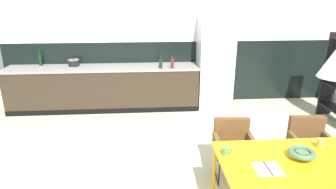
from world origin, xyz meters
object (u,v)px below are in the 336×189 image
(armchair_by_stool, at_px, (309,140))
(bottle_spice_small, at_px, (161,63))
(armchair_facing_counter, at_px, (233,141))
(open_book, at_px, (268,169))
(dining_table, at_px, (318,165))
(mug_glass_clear, at_px, (226,151))
(cooking_pot, at_px, (74,63))
(bottle_vinegar_dark, at_px, (172,63))
(refrigerator_column, at_px, (215,62))
(mug_white_ceramic, at_px, (321,143))
(bottle_oil_tall, at_px, (40,59))
(fruit_bowl, at_px, (302,153))

(armchair_by_stool, relative_size, bottle_spice_small, 2.94)
(armchair_facing_counter, relative_size, open_book, 3.03)
(armchair_by_stool, bearing_deg, dining_table, 68.78)
(mug_glass_clear, bearing_deg, cooking_pot, 124.40)
(bottle_vinegar_dark, bearing_deg, dining_table, -69.64)
(refrigerator_column, xyz_separation_m, cooking_pot, (-2.83, 0.12, 0.01))
(open_book, distance_m, mug_white_ceramic, 0.80)
(open_book, bearing_deg, mug_white_ceramic, 26.35)
(mug_white_ceramic, bearing_deg, bottle_oil_tall, 140.21)
(armchair_facing_counter, height_order, bottle_vinegar_dark, bottle_vinegar_dark)
(refrigerator_column, xyz_separation_m, dining_table, (0.29, -3.36, -0.25))
(refrigerator_column, height_order, cooking_pot, refrigerator_column)
(mug_glass_clear, relative_size, cooking_pot, 0.52)
(bottle_spice_small, relative_size, bottle_vinegar_dark, 1.08)
(mug_white_ceramic, bearing_deg, armchair_by_stool, 68.11)
(refrigerator_column, xyz_separation_m, bottle_oil_tall, (-3.51, 0.21, 0.07))
(bottle_spice_small, height_order, bottle_oil_tall, bottle_oil_tall)
(armchair_facing_counter, height_order, open_book, armchair_facing_counter)
(armchair_by_stool, distance_m, bottle_vinegar_dark, 2.83)
(bottle_vinegar_dark, bearing_deg, fruit_bowl, -71.60)
(dining_table, height_order, mug_glass_clear, mug_glass_clear)
(fruit_bowl, xyz_separation_m, bottle_spice_small, (-1.25, 3.09, 0.20))
(armchair_by_stool, xyz_separation_m, bottle_spice_small, (-1.80, 2.31, 0.49))
(armchair_by_stool, relative_size, open_book, 3.11)
(armchair_by_stool, bearing_deg, bottle_spice_small, -47.68)
(dining_table, xyz_separation_m, bottle_spice_small, (-1.39, 3.16, 0.29))
(fruit_bowl, bearing_deg, armchair_by_stool, 54.94)
(bottle_vinegar_dark, bearing_deg, bottle_spice_small, 177.87)
(armchair_facing_counter, height_order, fruit_bowl, fruit_bowl)
(cooking_pot, bearing_deg, dining_table, -48.04)
(mug_glass_clear, bearing_deg, bottle_vinegar_dark, 95.64)
(refrigerator_column, distance_m, cooking_pot, 2.84)
(mug_white_ceramic, bearing_deg, open_book, -153.65)
(refrigerator_column, distance_m, bottle_oil_tall, 3.52)
(fruit_bowl, distance_m, bottle_spice_small, 3.34)
(bottle_oil_tall, bearing_deg, mug_glass_clear, -49.08)
(refrigerator_column, xyz_separation_m, bottle_vinegar_dark, (-0.88, -0.20, 0.04))
(mug_glass_clear, bearing_deg, refrigerator_column, 79.42)
(armchair_facing_counter, bearing_deg, mug_white_ceramic, 143.09)
(open_book, bearing_deg, bottle_spice_small, 104.53)
(refrigerator_column, distance_m, bottle_spice_small, 1.13)
(mug_glass_clear, xyz_separation_m, bottle_spice_small, (-0.52, 2.96, 0.22))
(armchair_by_stool, xyz_separation_m, cooking_pot, (-3.53, 2.62, 0.46))
(fruit_bowl, distance_m, bottle_vinegar_dark, 3.25)
(refrigerator_column, relative_size, open_book, 7.62)
(refrigerator_column, height_order, open_book, refrigerator_column)
(refrigerator_column, height_order, armchair_by_stool, refrigerator_column)
(armchair_facing_counter, bearing_deg, fruit_bowl, 121.44)
(dining_table, distance_m, fruit_bowl, 0.19)
(refrigerator_column, bearing_deg, bottle_vinegar_dark, -166.93)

